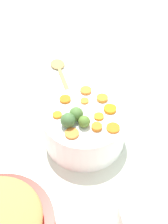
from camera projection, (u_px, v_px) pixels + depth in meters
tabletop at (93, 133)px, 0.93m from camera, size 2.40×2.40×0.02m
serving_bowl_carrots at (84, 127)px, 0.86m from camera, size 0.24×0.24×0.11m
carrot_slice_0 at (97, 127)px, 0.78m from camera, size 0.04×0.04×0.01m
carrot_slice_1 at (84, 102)px, 0.85m from camera, size 0.03×0.03×0.01m
carrot_slice_2 at (99, 117)px, 0.81m from camera, size 0.04×0.04×0.01m
carrot_slice_3 at (57, 115)px, 0.82m from camera, size 0.04×0.04×0.01m
carrot_slice_4 at (65, 99)px, 0.86m from camera, size 0.05×0.05×0.01m
carrot_slice_5 at (103, 98)px, 0.86m from camera, size 0.04×0.04×0.01m
carrot_slice_6 at (110, 109)px, 0.83m from camera, size 0.05×0.05×0.01m
carrot_slice_7 at (86, 91)px, 0.89m from camera, size 0.05×0.05×0.01m
carrot_slice_8 at (113, 128)px, 0.78m from camera, size 0.05×0.05×0.01m
carrot_slice_9 at (72, 133)px, 0.77m from camera, size 0.05×0.05×0.01m
brussels_sprout_0 at (84, 122)px, 0.78m from camera, size 0.03×0.03×0.03m
brussels_sprout_1 at (76, 114)px, 0.80m from camera, size 0.04×0.04×0.04m
brussels_sprout_2 at (68, 120)px, 0.78m from camera, size 0.04×0.04×0.04m
wooden_spoon at (60, 71)px, 1.13m from camera, size 0.26×0.19×0.01m
casserole_dish at (168, 217)px, 0.68m from camera, size 0.24×0.24×0.09m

